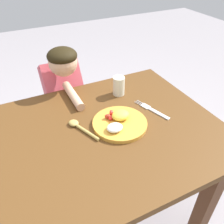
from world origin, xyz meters
The scene contains 7 objects.
ground_plane centered at (0.00, 0.00, 0.00)m, with size 8.00×8.00×0.00m, color gray.
dining_table centered at (0.00, 0.00, 0.59)m, with size 1.08×0.81×0.71m.
plate centered at (0.10, 0.00, 0.73)m, with size 0.24×0.24×0.06m.
fork centered at (0.30, 0.03, 0.72)m, with size 0.08×0.20×0.01m.
spoon centered at (-0.07, 0.06, 0.72)m, with size 0.09×0.18×0.02m.
drinking_cup centered at (0.22, 0.23, 0.76)m, with size 0.06×0.06×0.10m, color silver.
person centered at (-0.02, 0.52, 0.50)m, with size 0.22×0.46×0.95m.
Camera 1 is at (-0.28, -0.71, 1.39)m, focal length 37.59 mm.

